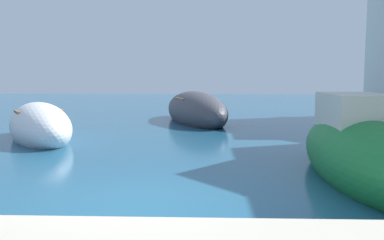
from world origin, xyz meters
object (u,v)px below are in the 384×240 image
(moored_boat_0, at_px, (195,111))
(moored_boat_1, at_px, (361,152))
(moored_boat_3, at_px, (40,127))
(moored_boat_5, at_px, (369,123))

(moored_boat_0, bearing_deg, moored_boat_1, -178.73)
(moored_boat_1, height_order, moored_boat_3, moored_boat_1)
(moored_boat_0, bearing_deg, moored_boat_5, -136.54)
(moored_boat_3, xyz_separation_m, moored_boat_5, (11.83, 2.09, -0.06))
(moored_boat_3, bearing_deg, moored_boat_5, 67.95)
(moored_boat_0, xyz_separation_m, moored_boat_5, (6.69, -3.50, -0.11))
(moored_boat_5, bearing_deg, moored_boat_1, -164.46)
(moored_boat_3, distance_m, moored_boat_5, 12.01)
(moored_boat_1, bearing_deg, moored_boat_5, 158.52)
(moored_boat_5, bearing_deg, moored_boat_0, 100.32)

